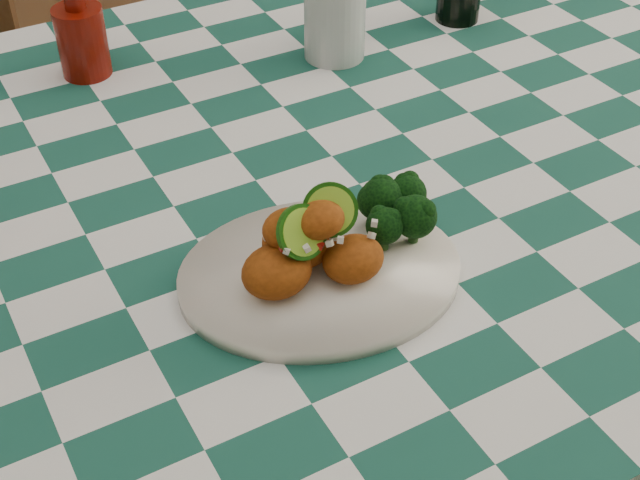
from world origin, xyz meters
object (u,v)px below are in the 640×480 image
dining_table (268,399)px  ketchup_bottle (79,26)px  plate (320,275)px  mason_jar (335,15)px  fried_chicken_pile (316,237)px  wooden_chair_right (303,89)px

dining_table → ketchup_bottle: 0.58m
dining_table → plate: 0.44m
dining_table → ketchup_bottle: bearing=105.4°
dining_table → mason_jar: 0.55m
plate → fried_chicken_pile: bearing=180.0°
fried_chicken_pile → wooden_chair_right: bearing=62.8°
plate → wooden_chair_right: size_ratio=0.34×
mason_jar → ketchup_bottle: bearing=159.3°
mason_jar → wooden_chair_right: 0.66m
wooden_chair_right → plate: bearing=-121.9°
plate → ketchup_bottle: size_ratio=2.05×
fried_chicken_pile → mason_jar: bearing=58.1°
wooden_chair_right → fried_chicken_pile: bearing=-122.1°
dining_table → wooden_chair_right: wooden_chair_right is taller
plate → mason_jar: mason_jar is taller
ketchup_bottle → wooden_chair_right: bearing=34.0°
plate → ketchup_bottle: (-0.07, 0.53, 0.06)m
ketchup_bottle → fried_chicken_pile: bearing=-82.4°
dining_table → mason_jar: bearing=43.4°
fried_chicken_pile → mason_jar: 0.48m
dining_table → wooden_chair_right: (0.43, 0.69, 0.04)m
wooden_chair_right → dining_table: bearing=-126.7°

